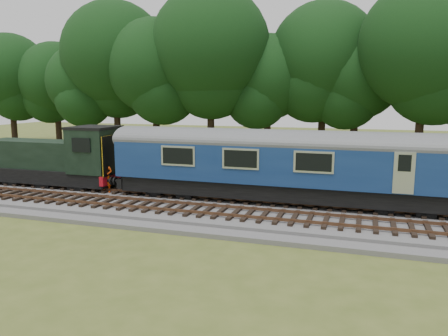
% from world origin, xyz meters
% --- Properties ---
extents(ground, '(120.00, 120.00, 0.00)m').
position_xyz_m(ground, '(0.00, 0.00, 0.00)').
color(ground, '#4A5720').
rests_on(ground, ground).
extents(ballast, '(70.00, 7.00, 0.35)m').
position_xyz_m(ballast, '(0.00, 0.00, 0.17)').
color(ballast, '#4C4C4F').
rests_on(ballast, ground).
extents(track_north, '(67.20, 2.40, 0.21)m').
position_xyz_m(track_north, '(0.00, 1.40, 0.42)').
color(track_north, black).
rests_on(track_north, ballast).
extents(track_south, '(67.20, 2.40, 0.21)m').
position_xyz_m(track_south, '(0.00, -1.60, 0.42)').
color(track_south, black).
rests_on(track_south, ballast).
extents(fence, '(64.00, 0.12, 1.00)m').
position_xyz_m(fence, '(0.00, 4.50, 0.00)').
color(fence, '#6B6054').
rests_on(fence, ground).
extents(tree_line, '(70.00, 8.00, 18.00)m').
position_xyz_m(tree_line, '(0.00, 22.00, 0.00)').
color(tree_line, black).
rests_on(tree_line, ground).
extents(dmu_railcar, '(18.05, 2.86, 3.88)m').
position_xyz_m(dmu_railcar, '(5.82, 1.40, 2.61)').
color(dmu_railcar, black).
rests_on(dmu_railcar, ground).
extents(shunter_loco, '(8.91, 2.60, 3.38)m').
position_xyz_m(shunter_loco, '(-8.11, 1.40, 1.97)').
color(shunter_loco, black).
rests_on(shunter_loco, ground).
extents(worker, '(0.79, 0.62, 1.89)m').
position_xyz_m(worker, '(-4.20, 0.63, 1.30)').
color(worker, '#FF4B0D').
rests_on(worker, ballast).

